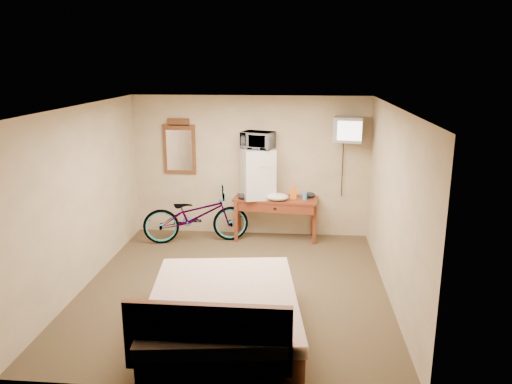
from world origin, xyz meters
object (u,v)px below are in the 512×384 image
desk (276,205)px  bed (223,316)px  blue_cup (305,196)px  crt_television (348,129)px  microwave (258,140)px  mini_fridge (258,173)px  wall_mirror (179,147)px  bicycle (196,215)px

desk → bed: size_ratio=0.64×
desk → blue_cup: bearing=-3.7°
blue_cup → crt_television: 1.34m
microwave → bed: bearing=-72.8°
microwave → blue_cup: size_ratio=3.85×
mini_fridge → bed: size_ratio=0.37×
desk → wall_mirror: wall_mirror is taller
bed → crt_television: bearing=64.3°
crt_television → mini_fridge: bearing=179.3°
bicycle → bed: bicycle is taller
bed → wall_mirror: bearing=109.9°
mini_fridge → blue_cup: 0.90m
bed → blue_cup: bearing=74.4°
wall_mirror → bed: 4.08m
mini_fridge → desk: bearing=-7.7°
microwave → blue_cup: bearing=13.8°
desk → crt_television: size_ratio=2.46×
blue_cup → crt_television: size_ratio=0.22×
desk → crt_television: (1.20, 0.02, 1.33)m
mini_fridge → blue_cup: (0.82, -0.08, -0.36)m
wall_mirror → bicycle: size_ratio=0.54×
crt_television → wall_mirror: 2.98m
bed → bicycle: bearing=106.8°
mini_fridge → bicycle: size_ratio=0.48×
crt_television → bicycle: (-2.57, -0.27, -1.49)m
microwave → bed: 3.71m
crt_television → wall_mirror: bearing=175.1°
microwave → crt_television: size_ratio=0.86×
crt_television → bicycle: bearing=-174.0°
desk → bicycle: 1.40m
crt_television → bicycle: size_ratio=0.34×
desk → bed: 3.41m
crt_television → bed: 4.12m
blue_cup → bed: bed is taller
mini_fridge → wall_mirror: wall_mirror is taller
blue_cup → microwave: bearing=174.7°
microwave → bed: (-0.11, -3.41, -1.47)m
wall_mirror → bed: wall_mirror is taller
mini_fridge → microwave: 0.58m
bicycle → blue_cup: bearing=-96.8°
mini_fridge → wall_mirror: bearing=170.8°
wall_mirror → bicycle: wall_mirror is taller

